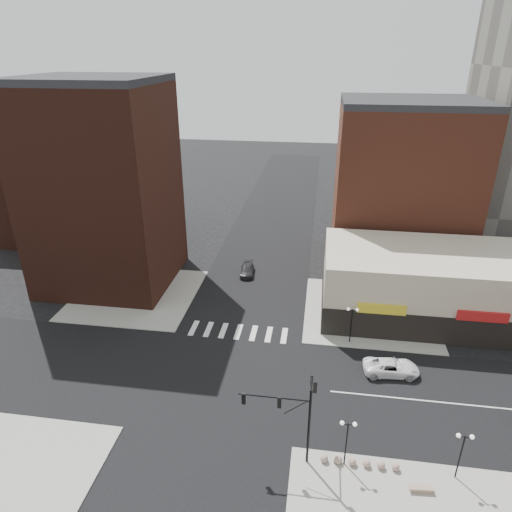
# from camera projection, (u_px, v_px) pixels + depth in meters

# --- Properties ---
(ground) EXTENTS (240.00, 240.00, 0.00)m
(ground) POSITION_uv_depth(u_px,v_px,m) (224.00, 381.00, 43.11)
(ground) COLOR black
(ground) RESTS_ON ground
(road_ew) EXTENTS (200.00, 14.00, 0.02)m
(road_ew) POSITION_uv_depth(u_px,v_px,m) (224.00, 381.00, 43.10)
(road_ew) COLOR black
(road_ew) RESTS_ON ground
(road_ns) EXTENTS (14.00, 200.00, 0.02)m
(road_ns) POSITION_uv_depth(u_px,v_px,m) (224.00, 381.00, 43.10)
(road_ns) COLOR black
(road_ns) RESTS_ON ground
(sidewalk_nw) EXTENTS (15.00, 15.00, 0.12)m
(sidewalk_nw) POSITION_uv_depth(u_px,v_px,m) (136.00, 294.00, 58.05)
(sidewalk_nw) COLOR gray
(sidewalk_nw) RESTS_ON ground
(sidewalk_ne) EXTENTS (15.00, 15.00, 0.12)m
(sidewalk_ne) POSITION_uv_depth(u_px,v_px,m) (369.00, 312.00, 54.18)
(sidewalk_ne) COLOR gray
(sidewalk_ne) RESTS_ON ground
(building_nw) EXTENTS (16.00, 15.00, 25.00)m
(building_nw) POSITION_uv_depth(u_px,v_px,m) (103.00, 189.00, 57.05)
(building_nw) COLOR #3C1B13
(building_nw) RESTS_ON ground
(building_nw_low) EXTENTS (20.00, 18.00, 12.00)m
(building_nw_low) POSITION_uv_depth(u_px,v_px,m) (77.00, 198.00, 75.43)
(building_nw_low) COLOR #3C1B13
(building_nw_low) RESTS_ON ground
(building_ne_midrise) EXTENTS (18.00, 15.00, 22.00)m
(building_ne_midrise) POSITION_uv_depth(u_px,v_px,m) (402.00, 189.00, 62.50)
(building_ne_midrise) COLOR brown
(building_ne_midrise) RESTS_ON ground
(building_ne_row) EXTENTS (24.20, 12.20, 8.00)m
(building_ne_row) POSITION_uv_depth(u_px,v_px,m) (429.00, 290.00, 52.41)
(building_ne_row) COLOR beige
(building_ne_row) RESTS_ON ground
(traffic_signal) EXTENTS (5.59, 3.09, 7.77)m
(traffic_signal) POSITION_uv_depth(u_px,v_px,m) (297.00, 407.00, 33.03)
(traffic_signal) COLOR black
(traffic_signal) RESTS_ON ground
(street_lamp_se_a) EXTENTS (1.22, 0.32, 4.16)m
(street_lamp_se_a) POSITION_uv_depth(u_px,v_px,m) (348.00, 432.00, 33.08)
(street_lamp_se_a) COLOR black
(street_lamp_se_a) RESTS_ON sidewalk_se
(street_lamp_se_b) EXTENTS (1.22, 0.32, 4.16)m
(street_lamp_se_b) POSITION_uv_depth(u_px,v_px,m) (463.00, 445.00, 32.01)
(street_lamp_se_b) COLOR black
(street_lamp_se_b) RESTS_ON sidewalk_se
(street_lamp_ne) EXTENTS (1.22, 0.32, 4.16)m
(street_lamp_ne) POSITION_uv_depth(u_px,v_px,m) (352.00, 316.00, 47.32)
(street_lamp_ne) COLOR black
(street_lamp_ne) RESTS_ON sidewalk_ne
(bollard_row) EXTENTS (5.84, 0.59, 0.59)m
(bollard_row) POSITION_uv_depth(u_px,v_px,m) (360.00, 463.00, 34.13)
(bollard_row) COLOR gray
(bollard_row) RESTS_ON sidewalk_se
(white_suv) EXTENTS (5.46, 2.88, 1.46)m
(white_suv) POSITION_uv_depth(u_px,v_px,m) (391.00, 367.00, 43.78)
(white_suv) COLOR white
(white_suv) RESTS_ON ground
(dark_sedan_north) EXTENTS (2.18, 4.50, 1.26)m
(dark_sedan_north) POSITION_uv_depth(u_px,v_px,m) (247.00, 270.00, 63.07)
(dark_sedan_north) COLOR black
(dark_sedan_north) RESTS_ON ground
(stone_bench) EXTENTS (1.73, 0.65, 0.40)m
(stone_bench) POSITION_uv_depth(u_px,v_px,m) (421.00, 489.00, 32.21)
(stone_bench) COLOR #A0866E
(stone_bench) RESTS_ON sidewalk_se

